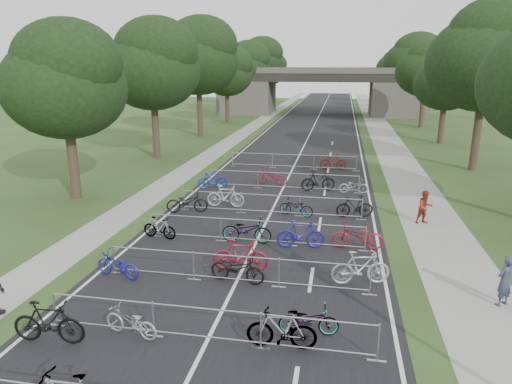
# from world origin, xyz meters

# --- Properties ---
(road) EXTENTS (11.00, 140.00, 0.01)m
(road) POSITION_xyz_m (0.00, 50.00, 0.01)
(road) COLOR black
(road) RESTS_ON ground
(sidewalk_right) EXTENTS (3.00, 140.00, 0.01)m
(sidewalk_right) POSITION_xyz_m (8.00, 50.00, 0.01)
(sidewalk_right) COLOR gray
(sidewalk_right) RESTS_ON ground
(sidewalk_left) EXTENTS (2.00, 140.00, 0.01)m
(sidewalk_left) POSITION_xyz_m (-7.50, 50.00, 0.01)
(sidewalk_left) COLOR gray
(sidewalk_left) RESTS_ON ground
(lane_markings) EXTENTS (0.12, 140.00, 0.00)m
(lane_markings) POSITION_xyz_m (0.00, 50.00, 0.00)
(lane_markings) COLOR silver
(lane_markings) RESTS_ON ground
(overpass_bridge) EXTENTS (31.00, 8.00, 7.05)m
(overpass_bridge) POSITION_xyz_m (0.00, 65.00, 3.53)
(overpass_bridge) COLOR #4F4C46
(overpass_bridge) RESTS_ON ground
(tree_left_0) EXTENTS (6.72, 6.72, 10.25)m
(tree_left_0) POSITION_xyz_m (-11.39, 15.93, 6.49)
(tree_left_0) COLOR #33261C
(tree_left_0) RESTS_ON ground
(tree_left_1) EXTENTS (7.56, 7.56, 11.53)m
(tree_left_1) POSITION_xyz_m (-11.39, 27.93, 7.30)
(tree_left_1) COLOR #33261C
(tree_left_1) RESTS_ON ground
(tree_right_1) EXTENTS (8.18, 8.18, 12.47)m
(tree_right_1) POSITION_xyz_m (13.11, 27.93, 7.90)
(tree_right_1) COLOR #33261C
(tree_right_1) RESTS_ON ground
(tree_left_2) EXTENTS (8.40, 8.40, 12.81)m
(tree_left_2) POSITION_xyz_m (-11.39, 39.93, 8.12)
(tree_left_2) COLOR #33261C
(tree_left_2) RESTS_ON ground
(tree_right_2) EXTENTS (6.16, 6.16, 9.39)m
(tree_right_2) POSITION_xyz_m (13.11, 39.93, 5.95)
(tree_right_2) COLOR #33261C
(tree_right_2) RESTS_ON ground
(tree_left_3) EXTENTS (6.72, 6.72, 10.25)m
(tree_left_3) POSITION_xyz_m (-11.39, 51.93, 6.49)
(tree_left_3) COLOR #33261C
(tree_left_3) RESTS_ON ground
(tree_right_3) EXTENTS (7.17, 7.17, 10.93)m
(tree_right_3) POSITION_xyz_m (13.11, 51.93, 6.92)
(tree_right_3) COLOR #33261C
(tree_right_3) RESTS_ON ground
(tree_left_4) EXTENTS (7.56, 7.56, 11.53)m
(tree_left_4) POSITION_xyz_m (-11.39, 63.93, 7.30)
(tree_left_4) COLOR #33261C
(tree_left_4) RESTS_ON ground
(tree_right_4) EXTENTS (8.18, 8.18, 12.47)m
(tree_right_4) POSITION_xyz_m (13.11, 63.93, 7.90)
(tree_right_4) COLOR #33261C
(tree_right_4) RESTS_ON ground
(tree_left_5) EXTENTS (8.40, 8.40, 12.81)m
(tree_left_5) POSITION_xyz_m (-11.39, 75.93, 8.12)
(tree_left_5) COLOR #33261C
(tree_left_5) RESTS_ON ground
(tree_right_5) EXTENTS (6.16, 6.16, 9.39)m
(tree_right_5) POSITION_xyz_m (13.11, 75.93, 5.95)
(tree_right_5) COLOR #33261C
(tree_right_5) RESTS_ON ground
(tree_left_6) EXTENTS (6.72, 6.72, 10.25)m
(tree_left_6) POSITION_xyz_m (-11.39, 87.93, 6.49)
(tree_left_6) COLOR #33261C
(tree_left_6) RESTS_ON ground
(tree_right_6) EXTENTS (7.17, 7.17, 10.93)m
(tree_right_6) POSITION_xyz_m (13.11, 87.93, 6.92)
(tree_right_6) COLOR #33261C
(tree_right_6) RESTS_ON ground
(barrier_row_1) EXTENTS (9.70, 0.08, 1.10)m
(barrier_row_1) POSITION_xyz_m (0.00, 3.60, 0.55)
(barrier_row_1) COLOR #A9ABB1
(barrier_row_1) RESTS_ON ground
(barrier_row_2) EXTENTS (9.70, 0.08, 1.10)m
(barrier_row_2) POSITION_xyz_m (0.00, 7.20, 0.55)
(barrier_row_2) COLOR #A9ABB1
(barrier_row_2) RESTS_ON ground
(barrier_row_3) EXTENTS (9.70, 0.08, 1.10)m
(barrier_row_3) POSITION_xyz_m (0.00, 11.00, 0.55)
(barrier_row_3) COLOR #A9ABB1
(barrier_row_3) RESTS_ON ground
(barrier_row_4) EXTENTS (9.70, 0.08, 1.10)m
(barrier_row_4) POSITION_xyz_m (0.00, 15.00, 0.55)
(barrier_row_4) COLOR #A9ABB1
(barrier_row_4) RESTS_ON ground
(barrier_row_5) EXTENTS (9.70, 0.08, 1.10)m
(barrier_row_5) POSITION_xyz_m (0.00, 20.00, 0.55)
(barrier_row_5) COLOR #A9ABB1
(barrier_row_5) RESTS_ON ground
(barrier_row_6) EXTENTS (9.70, 0.08, 1.10)m
(barrier_row_6) POSITION_xyz_m (0.00, 26.00, 0.55)
(barrier_row_6) COLOR #A9ABB1
(barrier_row_6) RESTS_ON ground
(bike_4) EXTENTS (2.11, 0.72, 1.25)m
(bike_4) POSITION_xyz_m (-4.25, 2.80, 0.62)
(bike_4) COLOR black
(bike_4) RESTS_ON ground
(bike_5) EXTENTS (1.82, 0.98, 0.91)m
(bike_5) POSITION_xyz_m (-2.18, 3.50, 0.45)
(bike_5) COLOR #9E9EA5
(bike_5) RESTS_ON ground
(bike_6) EXTENTS (1.94, 0.63, 1.15)m
(bike_6) POSITION_xyz_m (2.08, 3.73, 0.58)
(bike_6) COLOR #A9ABB1
(bike_6) RESTS_ON ground
(bike_7) EXTENTS (1.77, 0.77, 0.90)m
(bike_7) POSITION_xyz_m (2.75, 4.52, 0.45)
(bike_7) COLOR #A9ABB1
(bike_7) RESTS_ON ground
(bike_8) EXTENTS (1.95, 1.06, 0.97)m
(bike_8) POSITION_xyz_m (-4.30, 6.89, 0.48)
(bike_8) COLOR #1D1C9B
(bike_8) RESTS_ON ground
(bike_9) EXTENTS (2.12, 0.74, 1.25)m
(bike_9) POSITION_xyz_m (-0.06, 8.24, 0.63)
(bike_9) COLOR maroon
(bike_9) RESTS_ON ground
(bike_10) EXTENTS (2.08, 0.98, 1.05)m
(bike_10) POSITION_xyz_m (0.04, 7.32, 0.53)
(bike_10) COLOR black
(bike_10) RESTS_ON ground
(bike_11) EXTENTS (2.16, 1.08, 1.25)m
(bike_11) POSITION_xyz_m (4.30, 7.96, 0.62)
(bike_11) COLOR #B6B6BE
(bike_11) RESTS_ON ground
(bike_12) EXTENTS (1.68, 0.75, 0.98)m
(bike_12) POSITION_xyz_m (-4.30, 10.83, 0.49)
(bike_12) COLOR #A9ABB1
(bike_12) RESTS_ON ground
(bike_13) EXTENTS (2.15, 0.80, 1.12)m
(bike_13) POSITION_xyz_m (-0.40, 11.07, 0.56)
(bike_13) COLOR #A9ABB1
(bike_13) RESTS_ON ground
(bike_14) EXTENTS (2.08, 0.84, 1.21)m
(bike_14) POSITION_xyz_m (1.94, 10.88, 0.61)
(bike_14) COLOR #211A91
(bike_14) RESTS_ON ground
(bike_15) EXTENTS (2.14, 0.81, 1.11)m
(bike_15) POSITION_xyz_m (4.30, 11.20, 0.56)
(bike_15) COLOR maroon
(bike_15) RESTS_ON ground
(bike_16) EXTENTS (2.25, 1.33, 1.12)m
(bike_16) POSITION_xyz_m (-4.30, 14.58, 0.56)
(bike_16) COLOR black
(bike_16) RESTS_ON ground
(bike_17) EXTENTS (2.08, 0.67, 1.23)m
(bike_17) POSITION_xyz_m (-2.56, 15.84, 0.62)
(bike_17) COLOR #B1B3BA
(bike_17) RESTS_ON ground
(bike_18) EXTENTS (1.86, 1.01, 0.93)m
(bike_18) POSITION_xyz_m (1.34, 15.04, 0.46)
(bike_18) COLOR #A9ABB1
(bike_18) RESTS_ON ground
(bike_19) EXTENTS (1.94, 0.92, 1.13)m
(bike_19) POSITION_xyz_m (4.26, 15.42, 0.56)
(bike_19) COLOR black
(bike_19) RESTS_ON ground
(bike_20) EXTENTS (1.91, 1.31, 1.12)m
(bike_20) POSITION_xyz_m (-4.30, 19.43, 0.56)
(bike_20) COLOR navy
(bike_20) RESTS_ON ground
(bike_21) EXTENTS (2.16, 1.12, 1.08)m
(bike_21) POSITION_xyz_m (-0.82, 21.02, 0.54)
(bike_21) COLOR maroon
(bike_21) RESTS_ON ground
(bike_22) EXTENTS (2.17, 1.17, 1.25)m
(bike_22) POSITION_xyz_m (2.17, 20.07, 0.63)
(bike_22) COLOR black
(bike_22) RESTS_ON ground
(bike_23) EXTENTS (1.77, 0.77, 0.90)m
(bike_23) POSITION_xyz_m (4.30, 19.95, 0.45)
(bike_23) COLOR #97979E
(bike_23) RESTS_ON ground
(bike_27) EXTENTS (1.97, 0.76, 1.15)m
(bike_27) POSITION_xyz_m (2.95, 26.27, 0.58)
(bike_27) COLOR maroon
(bike_27) RESTS_ON ground
(pedestrian_a) EXTENTS (0.74, 0.70, 1.69)m
(pedestrian_a) POSITION_xyz_m (8.72, 7.31, 0.85)
(pedestrian_a) COLOR #313449
(pedestrian_a) RESTS_ON ground
(pedestrian_b) EXTENTS (0.98, 0.89, 1.63)m
(pedestrian_b) POSITION_xyz_m (7.56, 15.06, 0.82)
(pedestrian_b) COLOR maroon
(pedestrian_b) RESTS_ON ground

